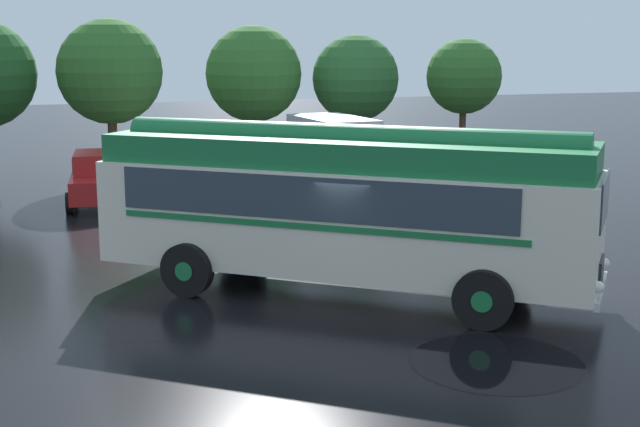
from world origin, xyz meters
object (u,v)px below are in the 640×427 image
car_near_left (100,178)px  box_van (341,152)px  car_mid_right (275,172)px  vintage_bus (344,203)px  car_mid_left (178,173)px

car_near_left → box_van: 8.11m
box_van → car_mid_right: bearing=-167.8°
vintage_bus → car_mid_left: size_ratio=2.17×
vintage_bus → box_van: (4.27, 11.95, -0.53)m
car_near_left → box_van: bearing=-0.3°
vintage_bus → box_van: vintage_bus is taller
car_mid_right → box_van: (2.49, 0.54, 0.52)m
car_mid_left → car_mid_right: bearing=-17.4°
car_mid_left → car_mid_right: 3.20m
car_near_left → car_mid_left: bearing=8.3°
vintage_bus → car_mid_right: bearing=81.1°
car_near_left → car_mid_right: size_ratio=1.00×
car_mid_left → car_mid_right: size_ratio=0.99×
car_mid_left → box_van: 5.59m
car_near_left → car_mid_left: 2.57m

